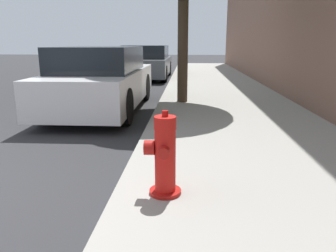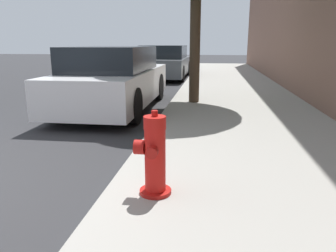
% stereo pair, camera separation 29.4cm
% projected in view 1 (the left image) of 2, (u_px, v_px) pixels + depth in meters
% --- Properties ---
extents(sidewalk_slab, '(3.13, 40.00, 0.15)m').
position_uv_depth(sidewalk_slab, '(294.00, 218.00, 2.71)').
color(sidewalk_slab, '#99968E').
rests_on(sidewalk_slab, ground_plane).
extents(fire_hydrant, '(0.33, 0.34, 0.77)m').
position_uv_depth(fire_hydrant, '(164.00, 157.00, 2.90)').
color(fire_hydrant, '#A91511').
rests_on(fire_hydrant, sidewalk_slab).
extents(parked_car_near, '(1.73, 4.46, 1.40)m').
position_uv_depth(parked_car_near, '(102.00, 80.00, 7.26)').
color(parked_car_near, silver).
rests_on(parked_car_near, ground_plane).
extents(parked_car_mid, '(1.88, 4.52, 1.38)m').
position_uv_depth(parked_car_mid, '(147.00, 62.00, 13.92)').
color(parked_car_mid, '#4C5156').
rests_on(parked_car_mid, ground_plane).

